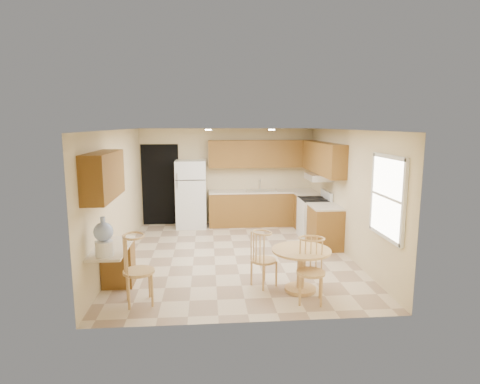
{
  "coord_description": "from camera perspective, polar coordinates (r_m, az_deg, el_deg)",
  "views": [
    {
      "loc": [
        -0.54,
        -7.7,
        2.61
      ],
      "look_at": [
        0.12,
        0.3,
        1.25
      ],
      "focal_mm": 30.0,
      "sensor_mm": 36.0,
      "label": 1
    }
  ],
  "objects": [
    {
      "name": "can_light_b",
      "position": [
        9.01,
        4.5,
        8.82
      ],
      "size": [
        0.14,
        0.14,
        0.02
      ],
      "primitive_type": "cylinder",
      "color": "white",
      "rests_on": "ceiling"
    },
    {
      "name": "base_cab_right_a",
      "position": [
        10.11,
        9.64,
        -2.92
      ],
      "size": [
        0.6,
        0.59,
        0.87
      ],
      "primitive_type": "cube",
      "color": "brown",
      "rests_on": "floor"
    },
    {
      "name": "counter_right_b",
      "position": [
        8.64,
        12.1,
        -2.05
      ],
      "size": [
        0.63,
        0.8,
        0.04
      ],
      "primitive_type": "cube",
      "color": "beige",
      "rests_on": "base_cab_right_b"
    },
    {
      "name": "desk_pedestal",
      "position": [
        6.92,
        -16.91,
        -9.76
      ],
      "size": [
        0.48,
        0.42,
        0.72
      ],
      "primitive_type": "cube",
      "color": "brown",
      "rests_on": "floor"
    },
    {
      "name": "ceiling",
      "position": [
        7.72,
        -0.74,
        8.83
      ],
      "size": [
        4.5,
        5.5,
        0.02
      ],
      "primitive_type": "cube",
      "color": "white",
      "rests_on": "wall_back"
    },
    {
      "name": "dining_table",
      "position": [
        6.45,
        8.67,
        -10.05
      ],
      "size": [
        0.92,
        0.92,
        0.68
      ],
      "rotation": [
        0.0,
        0.0,
        -0.16
      ],
      "color": "tan",
      "rests_on": "floor"
    },
    {
      "name": "counter_right_a",
      "position": [
        10.02,
        9.71,
        -0.38
      ],
      "size": [
        0.63,
        0.59,
        0.04
      ],
      "primitive_type": "cube",
      "color": "beige",
      "rests_on": "base_cab_right_a"
    },
    {
      "name": "stove",
      "position": [
        9.46,
        10.51,
        -3.6
      ],
      "size": [
        0.65,
        0.76,
        1.09
      ],
      "color": "white",
      "rests_on": "floor"
    },
    {
      "name": "doorway",
      "position": [
        10.62,
        -11.24,
        1.01
      ],
      "size": [
        0.9,
        0.02,
        2.1
      ],
      "primitive_type": "cube",
      "color": "black",
      "rests_on": "floor"
    },
    {
      "name": "wall_left",
      "position": [
        8.0,
        -17.02,
        -0.56
      ],
      "size": [
        0.02,
        5.5,
        2.5
      ],
      "primitive_type": "cube",
      "color": "beige",
      "rests_on": "floor"
    },
    {
      "name": "range_hood",
      "position": [
        9.31,
        11.13,
        2.12
      ],
      "size": [
        0.5,
        0.76,
        0.14
      ],
      "primitive_type": "cube",
      "color": "silver",
      "rests_on": "upper_cab_right"
    },
    {
      "name": "floor",
      "position": [
        8.14,
        -0.7,
        -9.04
      ],
      "size": [
        5.5,
        5.5,
        0.0
      ],
      "primitive_type": "plane",
      "color": "beige",
      "rests_on": "ground"
    },
    {
      "name": "base_cab_back",
      "position": [
        10.47,
        3.12,
        -2.35
      ],
      "size": [
        2.75,
        0.6,
        0.87
      ],
      "primitive_type": "cube",
      "color": "brown",
      "rests_on": "floor"
    },
    {
      "name": "water_crock",
      "position": [
        5.98,
        -18.81,
        -6.26
      ],
      "size": [
        0.27,
        0.27,
        0.56
      ],
      "color": "white",
      "rests_on": "desk_top"
    },
    {
      "name": "upper_cab_left",
      "position": [
        6.33,
        -18.84,
        2.25
      ],
      "size": [
        0.33,
        1.4,
        0.7
      ],
      "primitive_type": "cube",
      "color": "brown",
      "rests_on": "wall_left"
    },
    {
      "name": "chair_table_a",
      "position": [
        6.47,
        3.55,
        -8.92
      ],
      "size": [
        0.4,
        0.51,
        0.91
      ],
      "rotation": [
        0.0,
        0.0,
        -0.97
      ],
      "color": "tan",
      "rests_on": "floor"
    },
    {
      "name": "wall_right",
      "position": [
        8.3,
        14.97,
        -0.11
      ],
      "size": [
        0.02,
        5.5,
        2.5
      ],
      "primitive_type": "cube",
      "color": "beige",
      "rests_on": "floor"
    },
    {
      "name": "wall_front",
      "position": [
        5.16,
        1.45,
        -5.63
      ],
      "size": [
        4.5,
        0.02,
        2.5
      ],
      "primitive_type": "cube",
      "color": "beige",
      "rests_on": "floor"
    },
    {
      "name": "window",
      "position": [
        6.56,
        20.28,
        -0.69
      ],
      "size": [
        0.06,
        1.12,
        1.3
      ],
      "color": "white",
      "rests_on": "wall_right"
    },
    {
      "name": "wall_back",
      "position": [
        10.55,
        -1.78,
        2.23
      ],
      "size": [
        4.5,
        0.02,
        2.5
      ],
      "primitive_type": "cube",
      "color": "beige",
      "rests_on": "floor"
    },
    {
      "name": "counter_back",
      "position": [
        10.39,
        3.14,
        0.1
      ],
      "size": [
        2.75,
        0.63,
        0.04
      ],
      "primitive_type": "cube",
      "color": "beige",
      "rests_on": "base_cab_back"
    },
    {
      "name": "sink",
      "position": [
        10.38,
        3.01,
        0.22
      ],
      "size": [
        0.78,
        0.44,
        0.01
      ],
      "primitive_type": "cube",
      "color": "silver",
      "rests_on": "counter_back"
    },
    {
      "name": "upper_cab_back",
      "position": [
        10.41,
        3.09,
        5.44
      ],
      "size": [
        2.75,
        0.33,
        0.7
      ],
      "primitive_type": "cube",
      "color": "brown",
      "rests_on": "wall_back"
    },
    {
      "name": "refrigerator",
      "position": [
        10.26,
        -6.97,
        -0.28
      ],
      "size": [
        0.75,
        0.73,
        1.71
      ],
      "color": "white",
      "rests_on": "floor"
    },
    {
      "name": "upper_cab_right",
      "position": [
        9.32,
        11.67,
        4.77
      ],
      "size": [
        0.33,
        2.42,
        0.7
      ],
      "primitive_type": "cube",
      "color": "brown",
      "rests_on": "wall_right"
    },
    {
      "name": "chair_desk",
      "position": [
        5.98,
        -14.4,
        -9.98
      ],
      "size": [
        0.46,
        0.59,
        1.03
      ],
      "rotation": [
        0.0,
        0.0,
        -1.32
      ],
      "color": "tan",
      "rests_on": "floor"
    },
    {
      "name": "can_light_a",
      "position": [
        8.9,
        -4.54,
        8.81
      ],
      "size": [
        0.14,
        0.14,
        0.02
      ],
      "primitive_type": "cylinder",
      "color": "white",
      "rests_on": "ceiling"
    },
    {
      "name": "desk_top",
      "position": [
        6.45,
        -17.78,
        -7.59
      ],
      "size": [
        0.5,
        1.2,
        0.04
      ],
      "primitive_type": "cube",
      "color": "beige",
      "rests_on": "desk_pedestal"
    },
    {
      "name": "base_cab_right_b",
      "position": [
        8.75,
        12.0,
        -4.97
      ],
      "size": [
        0.6,
        0.8,
        0.87
      ],
      "primitive_type": "cube",
      "color": "brown",
      "rests_on": "floor"
    },
    {
      "name": "chair_table_b",
      "position": [
        5.96,
        10.29,
        -10.35
      ],
      "size": [
        0.42,
        0.44,
        0.96
      ],
      "rotation": [
        0.0,
        0.0,
        2.92
      ],
      "color": "tan",
      "rests_on": "floor"
    }
  ]
}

